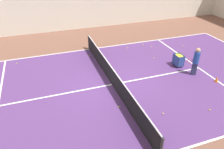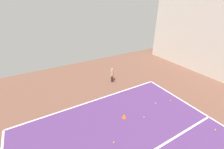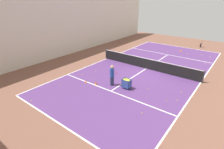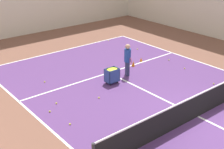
# 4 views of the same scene
# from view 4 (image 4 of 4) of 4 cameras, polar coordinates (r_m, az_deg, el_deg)

# --- Properties ---
(ground_plane) EXTENTS (34.11, 34.11, 0.00)m
(ground_plane) POSITION_cam_4_polar(r_m,az_deg,el_deg) (12.90, 15.44, -7.42)
(ground_plane) COLOR brown
(court_playing_area) EXTENTS (9.98, 20.58, 0.00)m
(court_playing_area) POSITION_cam_4_polar(r_m,az_deg,el_deg) (12.90, 15.44, -7.41)
(court_playing_area) COLOR #563370
(court_playing_area) RESTS_ON ground
(line_baseline_far) EXTENTS (9.98, 0.10, 0.00)m
(line_baseline_far) POSITION_cam_4_polar(r_m,az_deg,el_deg) (19.94, -8.94, 4.39)
(line_baseline_far) COLOR white
(line_baseline_far) RESTS_ON ground
(line_service_far) EXTENTS (9.98, 0.10, 0.00)m
(line_service_far) POSITION_cam_4_polar(r_m,az_deg,el_deg) (16.35, -0.59, 0.32)
(line_service_far) COLOR white
(line_service_far) RESTS_ON ground
(line_centre_service) EXTENTS (0.10, 11.32, 0.00)m
(line_centre_service) POSITION_cam_4_polar(r_m,az_deg,el_deg) (12.89, 15.45, -7.40)
(line_centre_service) COLOR white
(line_centre_service) RESTS_ON ground
(tennis_net) EXTENTS (10.28, 0.10, 1.05)m
(tennis_net) POSITION_cam_4_polar(r_m,az_deg,el_deg) (12.63, 15.71, -5.30)
(tennis_net) COLOR #2D2D33
(tennis_net) RESTS_ON ground
(coach_at_net) EXTENTS (0.44, 0.69, 1.68)m
(coach_at_net) POSITION_cam_4_polar(r_m,az_deg,el_deg) (15.72, 2.86, 3.07)
(coach_at_net) COLOR #2D3351
(coach_at_net) RESTS_ON ground
(ball_cart) EXTENTS (0.64, 0.45, 0.78)m
(ball_cart) POSITION_cam_4_polar(r_m,az_deg,el_deg) (14.97, -0.00, 0.31)
(ball_cart) COLOR #2D478C
(ball_cart) RESTS_ON ground
(training_cone_0) EXTENTS (0.17, 0.17, 0.23)m
(training_cone_0) POSITION_cam_4_polar(r_m,az_deg,el_deg) (17.94, 5.34, 2.76)
(training_cone_0) COLOR orange
(training_cone_0) RESTS_ON ground
(training_cone_1) EXTENTS (0.18, 0.18, 0.32)m
(training_cone_1) POSITION_cam_4_polar(r_m,az_deg,el_deg) (17.18, 3.92, 2.03)
(training_cone_1) COLOR orange
(training_cone_1) RESTS_ON ground
(tennis_ball_4) EXTENTS (0.07, 0.07, 0.07)m
(tennis_ball_4) POSITION_cam_4_polar(r_m,az_deg,el_deg) (13.76, -2.40, -4.26)
(tennis_ball_4) COLOR yellow
(tennis_ball_4) RESTS_ON ground
(tennis_ball_6) EXTENTS (0.07, 0.07, 0.07)m
(tennis_ball_6) POSITION_cam_4_polar(r_m,az_deg,el_deg) (17.28, 13.13, 1.11)
(tennis_ball_6) COLOR yellow
(tennis_ball_6) RESTS_ON ground
(tennis_ball_8) EXTENTS (0.07, 0.07, 0.07)m
(tennis_ball_8) POSITION_cam_4_polar(r_m,az_deg,el_deg) (21.55, -0.66, 6.22)
(tennis_ball_8) COLOR yellow
(tennis_ball_8) RESTS_ON ground
(tennis_ball_9) EXTENTS (0.07, 0.07, 0.07)m
(tennis_ball_9) POSITION_cam_4_polar(r_m,az_deg,el_deg) (19.90, 4.68, 4.66)
(tennis_ball_9) COLOR yellow
(tennis_ball_9) RESTS_ON ground
(tennis_ball_10) EXTENTS (0.07, 0.07, 0.07)m
(tennis_ball_10) POSITION_cam_4_polar(r_m,az_deg,el_deg) (12.01, -7.69, -8.97)
(tennis_ball_10) COLOR yellow
(tennis_ball_10) RESTS_ON ground
(tennis_ball_12) EXTENTS (0.07, 0.07, 0.07)m
(tennis_ball_12) POSITION_cam_4_polar(r_m,az_deg,el_deg) (13.52, -10.15, -5.18)
(tennis_ball_12) COLOR yellow
(tennis_ball_12) RESTS_ON ground
(tennis_ball_13) EXTENTS (0.07, 0.07, 0.07)m
(tennis_ball_13) POSITION_cam_4_polar(r_m,az_deg,el_deg) (18.32, 10.37, 2.65)
(tennis_ball_13) COLOR yellow
(tennis_ball_13) RESTS_ON ground
(tennis_ball_14) EXTENTS (0.07, 0.07, 0.07)m
(tennis_ball_14) POSITION_cam_4_polar(r_m,az_deg,el_deg) (15.59, -12.21, -1.31)
(tennis_ball_14) COLOR yellow
(tennis_ball_14) RESTS_ON ground
(tennis_ball_15) EXTENTS (0.07, 0.07, 0.07)m
(tennis_ball_15) POSITION_cam_4_polar(r_m,az_deg,el_deg) (15.82, 18.11, -1.62)
(tennis_ball_15) COLOR yellow
(tennis_ball_15) RESTS_ON ground
(tennis_ball_16) EXTENTS (0.07, 0.07, 0.07)m
(tennis_ball_16) POSITION_cam_4_polar(r_m,az_deg,el_deg) (12.96, -11.30, -6.63)
(tennis_ball_16) COLOR yellow
(tennis_ball_16) RESTS_ON ground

